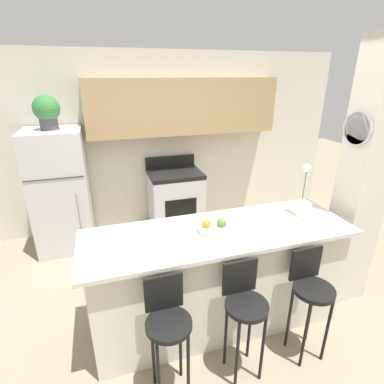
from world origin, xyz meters
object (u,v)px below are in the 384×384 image
object	(u,v)px
orchid_vase	(302,203)
refrigerator	(61,191)
bar_stool_mid	(244,306)
stove_range	(175,200)
fruit_bowl	(214,228)
potted_plant_on_fridge	(47,111)
bar_stool_left	(168,324)
bar_stool_right	(310,290)

from	to	relation	value
orchid_vase	refrigerator	bearing A→B (deg)	141.53
bar_stool_mid	refrigerator	bearing A→B (deg)	121.01
refrigerator	bar_stool_mid	size ratio (longest dim) A/B	1.68
stove_range	fruit_bowl	xyz separation A→B (m)	(-0.15, -1.95, 0.57)
potted_plant_on_fridge	orchid_vase	world-z (taller)	potted_plant_on_fridge
refrigerator	stove_range	world-z (taller)	refrigerator
bar_stool_mid	potted_plant_on_fridge	bearing A→B (deg)	121.01
fruit_bowl	refrigerator	bearing A→B (deg)	126.40
bar_stool_left	bar_stool_mid	bearing A→B (deg)	0.00
bar_stool_mid	orchid_vase	distance (m)	1.14
orchid_vase	fruit_bowl	distance (m)	0.91
stove_range	fruit_bowl	bearing A→B (deg)	-94.30
potted_plant_on_fridge	fruit_bowl	xyz separation A→B (m)	(1.41, -1.91, -0.80)
stove_range	orchid_vase	world-z (taller)	orchid_vase
refrigerator	orchid_vase	distance (m)	2.97
bar_stool_mid	potted_plant_on_fridge	distance (m)	3.07
bar_stool_mid	potted_plant_on_fridge	size ratio (longest dim) A/B	2.36
bar_stool_left	fruit_bowl	distance (m)	0.84
bar_stool_left	refrigerator	bearing A→B (deg)	109.82
bar_stool_mid	orchid_vase	size ratio (longest dim) A/B	1.95
bar_stool_mid	fruit_bowl	bearing A→B (deg)	95.56
bar_stool_mid	orchid_vase	bearing A→B (deg)	34.48
refrigerator	bar_stool_left	size ratio (longest dim) A/B	1.68
potted_plant_on_fridge	orchid_vase	distance (m)	3.04
stove_range	potted_plant_on_fridge	bearing A→B (deg)	-178.28
potted_plant_on_fridge	fruit_bowl	bearing A→B (deg)	-53.60
bar_stool_mid	potted_plant_on_fridge	world-z (taller)	potted_plant_on_fridge
bar_stool_mid	bar_stool_right	bearing A→B (deg)	0.00
refrigerator	bar_stool_left	bearing A→B (deg)	-70.18
bar_stool_left	potted_plant_on_fridge	xyz separation A→B (m)	(-0.87, 2.42, 1.20)
bar_stool_left	bar_stool_right	bearing A→B (deg)	0.00
stove_range	bar_stool_left	world-z (taller)	stove_range
bar_stool_right	orchid_vase	xyz separation A→B (m)	(0.27, 0.59, 0.48)
stove_range	bar_stool_mid	distance (m)	2.48
refrigerator	bar_stool_left	xyz separation A→B (m)	(0.87, -2.42, -0.17)
bar_stool_mid	fruit_bowl	distance (m)	0.65
refrigerator	fruit_bowl	size ratio (longest dim) A/B	5.66
bar_stool_mid	fruit_bowl	size ratio (longest dim) A/B	3.38
bar_stool_right	orchid_vase	world-z (taller)	orchid_vase
bar_stool_left	bar_stool_mid	distance (m)	0.58
refrigerator	potted_plant_on_fridge	bearing A→B (deg)	116.20
stove_range	potted_plant_on_fridge	xyz separation A→B (m)	(-1.55, -0.05, 1.37)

